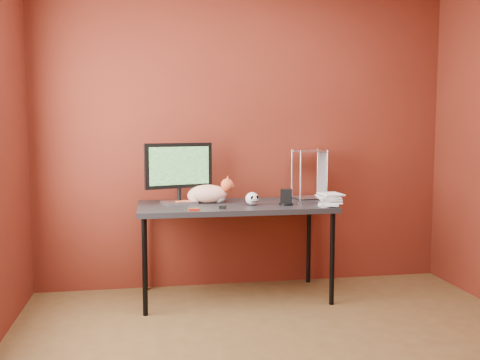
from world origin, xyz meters
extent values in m
cube|color=#551910|center=(0.00, 1.75, 1.30)|extent=(3.50, 0.02, 2.60)
cube|color=black|center=(-0.15, 1.37, 0.73)|extent=(1.50, 0.70, 0.04)
cylinder|color=black|center=(-0.85, 1.07, 0.35)|extent=(0.04, 0.04, 0.71)
cylinder|color=black|center=(0.55, 1.07, 0.35)|extent=(0.04, 0.04, 0.71)
cylinder|color=black|center=(-0.85, 1.67, 0.35)|extent=(0.04, 0.04, 0.71)
cylinder|color=black|center=(0.55, 1.67, 0.35)|extent=(0.04, 0.04, 0.71)
cube|color=silver|center=(-0.58, 1.47, 0.76)|extent=(0.30, 0.25, 0.02)
cylinder|color=black|center=(-0.58, 1.47, 0.82)|extent=(0.04, 0.04, 0.11)
cube|color=black|center=(-0.58, 1.47, 1.05)|extent=(0.54, 0.20, 0.35)
cube|color=#124314|center=(-0.58, 1.47, 1.05)|extent=(0.47, 0.15, 0.29)
ellipsoid|color=#D1572C|center=(-0.35, 1.47, 0.82)|extent=(0.33, 0.21, 0.14)
ellipsoid|color=#D1572C|center=(-0.44, 1.48, 0.81)|extent=(0.16, 0.16, 0.12)
sphere|color=silver|center=(-0.26, 1.45, 0.80)|extent=(0.10, 0.10, 0.10)
sphere|color=#D65529|center=(-0.20, 1.44, 0.89)|extent=(0.10, 0.10, 0.10)
cone|color=#D65529|center=(-0.20, 1.42, 0.94)|extent=(0.03, 0.03, 0.04)
cone|color=#D65529|center=(-0.19, 1.47, 0.94)|extent=(0.03, 0.03, 0.04)
cylinder|color=#AF270B|center=(-0.21, 1.45, 0.85)|extent=(0.07, 0.07, 0.01)
cylinder|color=#D65529|center=(-0.53, 1.45, 0.76)|extent=(0.16, 0.07, 0.03)
ellipsoid|color=silver|center=(-0.03, 1.28, 0.80)|extent=(0.10, 0.10, 0.10)
ellipsoid|color=black|center=(-0.05, 1.23, 0.81)|extent=(0.03, 0.01, 0.03)
ellipsoid|color=black|center=(-0.01, 1.23, 0.81)|extent=(0.03, 0.01, 0.03)
cube|color=black|center=(-0.03, 1.23, 0.79)|extent=(0.06, 0.02, 0.01)
cylinder|color=black|center=(0.23, 1.25, 0.76)|extent=(0.11, 0.11, 0.02)
cube|color=black|center=(0.23, 1.25, 0.82)|extent=(0.10, 0.10, 0.11)
imported|color=beige|center=(0.48, 1.19, 0.85)|extent=(0.22, 0.25, 0.21)
imported|color=beige|center=(0.48, 1.19, 1.07)|extent=(0.20, 0.24, 0.21)
imported|color=beige|center=(0.48, 1.19, 1.28)|extent=(0.19, 0.23, 0.21)
imported|color=beige|center=(0.48, 1.19, 1.49)|extent=(0.16, 0.22, 0.21)
imported|color=beige|center=(0.48, 1.19, 1.70)|extent=(0.17, 0.22, 0.21)
cylinder|color=silver|center=(0.40, 1.48, 0.96)|extent=(0.01, 0.01, 0.41)
cylinder|color=silver|center=(0.64, 1.48, 0.96)|extent=(0.01, 0.01, 0.41)
cylinder|color=silver|center=(0.40, 1.68, 0.96)|extent=(0.01, 0.01, 0.41)
cylinder|color=silver|center=(0.64, 1.68, 0.96)|extent=(0.01, 0.01, 0.41)
cube|color=silver|center=(0.52, 1.58, 0.76)|extent=(0.26, 0.22, 0.01)
cube|color=silver|center=(0.52, 1.58, 1.15)|extent=(0.26, 0.22, 0.01)
cube|color=#A1190C|center=(-0.49, 1.08, 0.76)|extent=(0.08, 0.03, 0.02)
cube|color=black|center=(-0.28, 1.13, 0.76)|extent=(0.06, 0.05, 0.02)
cylinder|color=silver|center=(-0.46, 1.18, 0.75)|extent=(0.04, 0.04, 0.00)
camera|label=1|loc=(-0.81, -2.72, 1.35)|focal=40.00mm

